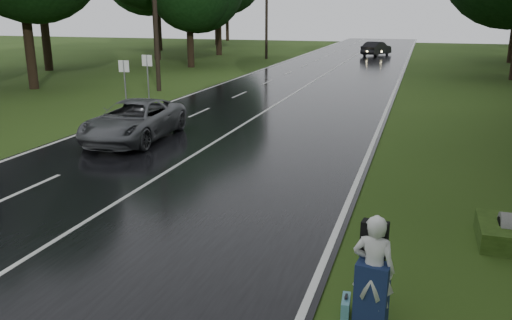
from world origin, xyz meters
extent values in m
plane|color=#2C4614|center=(0.00, 0.00, 0.00)|extent=(160.00, 160.00, 0.00)
cube|color=black|center=(0.00, 20.00, 0.02)|extent=(12.00, 140.00, 0.04)
cube|color=silver|center=(0.00, 20.00, 0.04)|extent=(0.12, 140.00, 0.01)
imported|color=#525457|center=(-3.14, 8.05, 0.80)|extent=(2.87, 5.60, 1.51)
imported|color=black|center=(2.23, 51.77, 0.82)|extent=(3.15, 4.99, 1.55)
imported|color=silver|center=(6.89, -1.78, 0.93)|extent=(0.73, 0.53, 1.86)
cube|color=#17264E|center=(6.89, -1.78, 0.52)|extent=(0.56, 0.41, 1.04)
cube|color=black|center=(6.86, -1.50, 1.34)|extent=(0.45, 0.28, 0.60)
cube|color=teal|center=(6.48, -1.72, 0.16)|extent=(0.16, 0.46, 0.32)
camera|label=1|loc=(7.37, -9.45, 4.88)|focal=36.59mm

